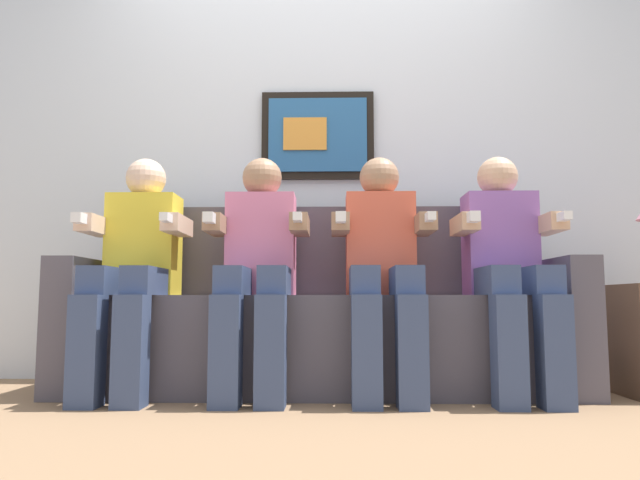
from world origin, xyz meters
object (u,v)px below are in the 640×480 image
at_px(person_right_center, 382,261).
at_px(person_rightmost, 508,261).
at_px(person_leftmost, 135,261).
at_px(couch, 321,325).
at_px(person_left_center, 258,261).

distance_m(person_right_center, person_rightmost, 0.56).
bearing_deg(person_rightmost, person_leftmost, 180.00).
height_order(couch, person_right_center, person_right_center).
xyz_separation_m(person_leftmost, person_left_center, (0.56, 0.00, 0.00)).
bearing_deg(couch, person_rightmost, -11.28).
bearing_deg(person_leftmost, person_left_center, 0.00).
distance_m(person_left_center, person_right_center, 0.56).
bearing_deg(person_left_center, person_rightmost, 0.00).
xyz_separation_m(person_right_center, person_rightmost, (0.56, 0.00, 0.00)).
xyz_separation_m(person_leftmost, person_rightmost, (1.69, 0.00, 0.00)).
bearing_deg(person_leftmost, person_right_center, 0.00).
relative_size(person_left_center, person_right_center, 1.00).
bearing_deg(person_left_center, person_leftmost, 180.00).
bearing_deg(person_rightmost, couch, 168.72).
relative_size(person_left_center, person_rightmost, 1.00).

